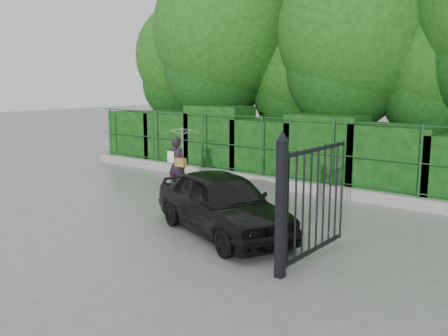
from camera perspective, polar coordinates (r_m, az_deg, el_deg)
The scene contains 8 objects.
ground at distance 11.94m, azimuth -9.60°, elevation -5.28°, with size 80.00×80.00×0.00m, color gray.
kerb at distance 15.21m, azimuth 2.99°, elevation -1.28°, with size 14.00×0.25×0.30m, color #9E9E99.
fence at distance 14.92m, azimuth 3.72°, elevation 2.58°, with size 14.13×0.06×1.80m.
hedge at distance 15.95m, azimuth 4.79°, elevation 2.33°, with size 14.20×1.20×2.27m.
trees at distance 17.21m, azimuth 12.80°, elevation 14.75°, with size 17.10×6.15×8.08m.
gate at distance 8.27m, azimuth 8.29°, elevation -3.61°, with size 0.22×2.33×2.36m.
woman at distance 14.06m, azimuth -5.01°, elevation 2.18°, with size 0.98×1.00×1.84m.
car at distance 10.17m, azimuth -0.12°, elevation -4.04°, with size 1.54×3.82×1.30m, color black.
Camera 1 is at (8.57, -7.72, 3.11)m, focal length 40.00 mm.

